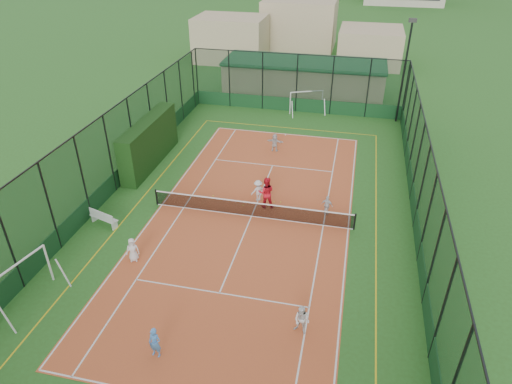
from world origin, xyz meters
TOP-DOWN VIEW (x-y plane):
  - ground at (0.00, 0.00)m, footprint 300.00×300.00m
  - court_slab at (0.00, 0.00)m, footprint 11.17×23.97m
  - tennis_net at (0.00, 0.00)m, footprint 11.67×0.12m
  - perimeter_fence at (0.00, 0.00)m, footprint 18.12×34.12m
  - floodlight_ne at (8.60, 16.60)m, footprint 0.60×0.26m
  - clubhouse at (0.00, 22.00)m, footprint 15.20×7.20m
  - hedge_left at (-8.30, 4.93)m, footprint 1.08×7.21m
  - white_bench at (-7.80, -2.60)m, footprint 1.85×1.00m
  - futsal_goal_near at (-8.27, -8.77)m, footprint 3.30×1.58m
  - futsal_goal_far at (0.93, 16.87)m, footprint 3.07×1.97m
  - child_near_left at (-4.83, -5.09)m, footprint 0.73×0.59m
  - child_near_mid at (-1.41, -10.24)m, footprint 0.54×0.39m
  - child_near_right at (3.95, -7.85)m, footprint 0.79×0.69m
  - child_far_left at (-0.01, 1.78)m, footprint 1.01×0.90m
  - child_far_right at (4.17, 1.22)m, footprint 0.74×0.47m
  - child_far_back at (-0.31, 8.73)m, footprint 1.25×0.47m
  - coach at (0.60, 1.20)m, footprint 1.07×0.91m
  - tennis_balls at (0.01, 1.51)m, footprint 4.26×0.93m

SIDE VIEW (x-z plane):
  - ground at x=0.00m, z-range 0.00..0.00m
  - court_slab at x=0.00m, z-range 0.00..0.01m
  - tennis_balls at x=0.01m, z-range 0.01..0.08m
  - white_bench at x=-7.80m, z-range 0.00..1.00m
  - tennis_net at x=0.00m, z-range 0.00..1.06m
  - child_far_right at x=4.17m, z-range 0.01..1.19m
  - child_near_left at x=-4.83m, z-range 0.01..1.31m
  - child_far_back at x=-0.31m, z-range 0.01..1.33m
  - child_far_left at x=-0.01m, z-range 0.01..1.37m
  - child_near_right at x=3.95m, z-range 0.01..1.38m
  - child_near_mid at x=-1.41m, z-range 0.01..1.39m
  - futsal_goal_far at x=0.93m, z-range 0.00..1.92m
  - coach at x=0.60m, z-range 0.01..1.95m
  - futsal_goal_near at x=-8.27m, z-range 0.00..2.05m
  - clubhouse at x=0.00m, z-range 0.00..3.15m
  - hedge_left at x=-8.30m, z-range 0.00..3.16m
  - perimeter_fence at x=0.00m, z-range 0.00..5.00m
  - floodlight_ne at x=8.60m, z-range 0.00..8.25m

